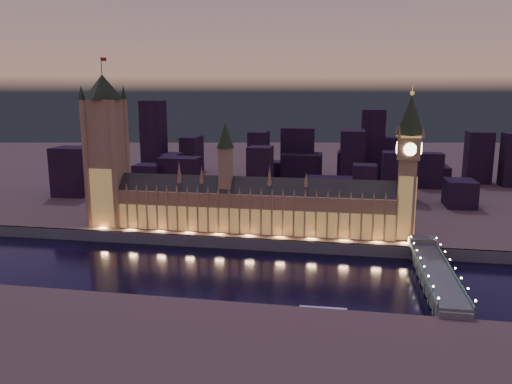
% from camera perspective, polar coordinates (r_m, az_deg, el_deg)
% --- Properties ---
extents(ground_plane, '(2000.00, 2000.00, 0.00)m').
position_cam_1_polar(ground_plane, '(310.49, -2.71, -8.84)').
color(ground_plane, black).
rests_on(ground_plane, ground).
extents(north_bank, '(2000.00, 960.00, 8.00)m').
position_cam_1_polar(north_bank, '(813.30, 5.40, 3.99)').
color(north_bank, brown).
rests_on(north_bank, ground).
extents(embankment_wall, '(2000.00, 2.50, 8.00)m').
position_cam_1_polar(embankment_wall, '(347.19, -1.22, -5.93)').
color(embankment_wall, '#415851').
rests_on(embankment_wall, ground).
extents(palace_of_westminster, '(202.00, 21.24, 78.00)m').
position_cam_1_polar(palace_of_westminster, '(360.94, -0.50, -1.58)').
color(palace_of_westminster, '#996E45').
rests_on(palace_of_westminster, north_bank).
extents(victoria_tower, '(31.68, 31.68, 123.85)m').
position_cam_1_polar(victoria_tower, '(389.66, -16.78, 5.33)').
color(victoria_tower, '#996E45').
rests_on(victoria_tower, north_bank).
extents(elizabeth_tower, '(18.00, 18.00, 103.37)m').
position_cam_1_polar(elizabeth_tower, '(351.13, 17.04, 4.05)').
color(elizabeth_tower, '#996E45').
rests_on(elizabeth_tower, north_bank).
extents(westminster_bridge, '(16.91, 113.00, 15.90)m').
position_cam_1_polar(westminster_bridge, '(302.87, 19.70, -8.84)').
color(westminster_bridge, '#415851').
rests_on(westminster_bridge, ground).
extents(river_boat, '(43.53, 11.32, 4.50)m').
position_cam_1_polar(river_boat, '(249.57, 7.65, -13.76)').
color(river_boat, '#415851').
rests_on(river_boat, ground).
extents(city_backdrop, '(485.25, 215.63, 89.17)m').
position_cam_1_polar(city_backdrop, '(537.64, 6.59, 3.25)').
color(city_backdrop, black).
rests_on(city_backdrop, north_bank).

